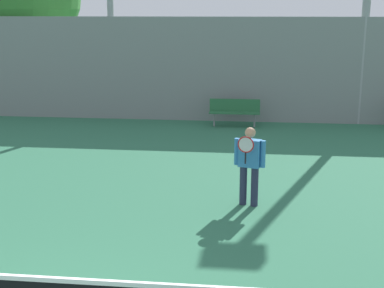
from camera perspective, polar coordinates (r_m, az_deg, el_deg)
tennis_player at (r=10.22m, az=6.14°, el=-1.88°), size 0.59×0.48×1.54m
bench_courtside_near at (r=17.45m, az=4.56°, el=3.69°), size 1.64×0.40×0.88m
back_fence at (r=18.24m, az=-1.43°, el=7.96°), size 29.38×0.06×3.48m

